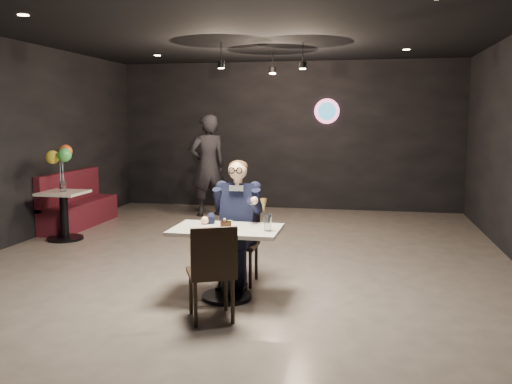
% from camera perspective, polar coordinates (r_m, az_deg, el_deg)
% --- Properties ---
extents(floor, '(9.00, 9.00, 0.00)m').
position_cam_1_polar(floor, '(7.01, -1.89, -7.63)').
color(floor, gray).
rests_on(floor, ground).
extents(wall_sign, '(0.50, 0.06, 0.50)m').
position_cam_1_polar(wall_sign, '(11.08, 7.48, 8.43)').
color(wall_sign, pink).
rests_on(wall_sign, floor).
extents(pendant_lights, '(1.40, 1.20, 0.36)m').
position_cam_1_polar(pendant_lights, '(8.78, 1.08, 14.44)').
color(pendant_lights, black).
rests_on(pendant_lights, floor).
extents(main_table, '(1.10, 0.70, 0.75)m').
position_cam_1_polar(main_table, '(5.65, -3.11, -7.51)').
color(main_table, silver).
rests_on(main_table, floor).
extents(chair_far, '(0.42, 0.46, 0.92)m').
position_cam_1_polar(chair_far, '(6.15, -1.84, -5.42)').
color(chair_far, black).
rests_on(chair_far, floor).
extents(chair_near, '(0.57, 0.59, 0.92)m').
position_cam_1_polar(chair_near, '(5.08, -4.76, -8.28)').
color(chair_near, black).
rests_on(chair_near, floor).
extents(seated_man, '(0.60, 0.80, 1.44)m').
position_cam_1_polar(seated_man, '(6.09, -1.85, -3.04)').
color(seated_man, black).
rests_on(seated_man, floor).
extents(dessert_plate, '(0.20, 0.20, 0.01)m').
position_cam_1_polar(dessert_plate, '(5.45, -2.74, -3.97)').
color(dessert_plate, white).
rests_on(dessert_plate, main_table).
extents(cake_slice, '(0.13, 0.12, 0.07)m').
position_cam_1_polar(cake_slice, '(5.46, -3.20, -3.48)').
color(cake_slice, black).
rests_on(cake_slice, dessert_plate).
extents(mint_leaf, '(0.06, 0.04, 0.01)m').
position_cam_1_polar(mint_leaf, '(5.45, -2.76, -3.04)').
color(mint_leaf, green).
rests_on(mint_leaf, cake_slice).
extents(sundae_glass, '(0.08, 0.08, 0.17)m').
position_cam_1_polar(sundae_glass, '(5.39, 1.24, -3.21)').
color(sundae_glass, silver).
rests_on(sundae_glass, main_table).
extents(wafer_cone, '(0.09, 0.09, 0.14)m').
position_cam_1_polar(wafer_cone, '(5.38, 0.83, -1.45)').
color(wafer_cone, tan).
rests_on(wafer_cone, sundae_glass).
extents(booth_bench, '(0.48, 1.90, 0.95)m').
position_cam_1_polar(booth_bench, '(9.82, -18.10, -0.72)').
color(booth_bench, '#430E1B').
rests_on(booth_bench, floor).
extents(side_table, '(0.63, 0.63, 0.78)m').
position_cam_1_polar(side_table, '(8.83, -19.54, -2.25)').
color(side_table, silver).
rests_on(side_table, floor).
extents(balloon_vase, '(0.10, 0.10, 0.15)m').
position_cam_1_polar(balloon_vase, '(8.77, -19.67, 0.54)').
color(balloon_vase, silver).
rests_on(balloon_vase, side_table).
extents(balloon_bunch, '(0.38, 0.38, 0.62)m').
position_cam_1_polar(balloon_bunch, '(8.73, -19.78, 3.04)').
color(balloon_bunch, yellow).
rests_on(balloon_bunch, balloon_vase).
extents(passerby, '(0.84, 0.79, 1.93)m').
position_cam_1_polar(passerby, '(10.37, -5.09, 2.79)').
color(passerby, black).
rests_on(passerby, floor).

